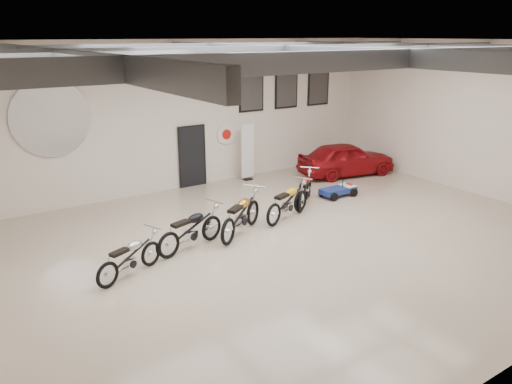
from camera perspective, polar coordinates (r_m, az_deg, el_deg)
floor at (r=12.86m, az=3.01°, el=-6.02°), size 16.00×12.00×0.01m
ceiling at (r=11.78m, az=3.41°, el=16.85°), size 16.00×12.00×0.01m
back_wall at (r=17.16m, az=-9.09°, el=8.51°), size 16.00×0.02×5.00m
right_wall at (r=18.00m, az=24.17°, el=7.62°), size 0.02×12.00×5.00m
ceiling_beams at (r=11.79m, az=3.39°, el=15.64°), size 15.80×11.80×0.32m
door at (r=17.61m, az=-7.33°, el=4.00°), size 0.92×0.08×2.10m
logo_plaque at (r=15.82m, az=-22.39°, el=7.76°), size 2.30×0.06×1.16m
poster_left at (r=18.50m, az=-0.54°, el=11.24°), size 1.05×0.08×1.35m
poster_mid at (r=19.42m, az=3.48°, el=11.52°), size 1.05×0.08×1.35m
poster_right at (r=20.43m, az=7.13°, el=11.72°), size 1.05×0.08×1.35m
oil_sign at (r=18.12m, az=-3.43°, el=6.60°), size 0.72×0.10×0.72m
banner_stand at (r=18.22m, az=-0.96°, el=4.44°), size 0.55×0.25×2.00m
motorcycle_silver at (r=11.41m, az=-14.25°, el=-7.16°), size 1.90×1.23×0.95m
motorcycle_black at (r=12.51m, az=-7.48°, el=-4.19°), size 2.16×1.18×1.07m
motorcycle_gold at (r=13.29m, az=-1.74°, el=-2.54°), size 2.23×1.76×1.15m
motorcycle_yellow at (r=14.44m, az=3.64°, el=-1.06°), size 2.16×1.32×1.08m
motorcycle_red at (r=15.69m, az=5.63°, el=0.36°), size 1.92×1.79×1.04m
go_kart at (r=16.80m, az=9.71°, el=0.50°), size 1.56×0.71×0.56m
vintage_car at (r=19.26m, az=10.28°, el=3.76°), size 2.22×3.95×1.27m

